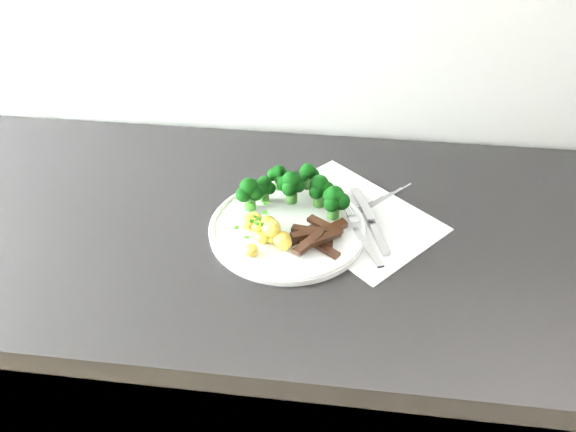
{
  "coord_description": "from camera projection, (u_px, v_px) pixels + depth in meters",
  "views": [
    {
      "loc": [
        -0.13,
        0.97,
        1.5
      ],
      "look_at": [
        -0.22,
        1.66,
        0.95
      ],
      "focal_mm": 34.18,
      "sensor_mm": 36.0,
      "label": 1
    }
  ],
  "objects": [
    {
      "name": "beef_strips",
      "position": [
        315.0,
        236.0,
        0.86
      ],
      "size": [
        0.1,
        0.1,
        0.02
      ],
      "color": "black",
      "rests_on": "plate"
    },
    {
      "name": "potatoes",
      "position": [
        263.0,
        230.0,
        0.86
      ],
      "size": [
        0.09,
        0.1,
        0.04
      ],
      "color": "#EDC247",
      "rests_on": "plate"
    },
    {
      "name": "knife",
      "position": [
        374.0,
        228.0,
        0.9
      ],
      "size": [
        0.07,
        0.17,
        0.02
      ],
      "color": "#BBBBC0",
      "rests_on": "plate"
    },
    {
      "name": "fork",
      "position": [
        363.0,
        237.0,
        0.86
      ],
      "size": [
        0.07,
        0.15,
        0.01
      ],
      "color": "#BBBBC0",
      "rests_on": "plate"
    },
    {
      "name": "recipe_paper",
      "position": [
        350.0,
        215.0,
        0.93
      ],
      "size": [
        0.34,
        0.34,
        0.0
      ],
      "color": "white",
      "rests_on": "counter"
    },
    {
      "name": "plate",
      "position": [
        288.0,
        227.0,
        0.9
      ],
      "size": [
        0.26,
        0.26,
        0.01
      ],
      "color": "white",
      "rests_on": "counter"
    },
    {
      "name": "counter",
      "position": [
        324.0,
        395.0,
        1.19
      ],
      "size": [
        2.45,
        0.61,
        0.92
      ],
      "color": "black",
      "rests_on": "ground"
    },
    {
      "name": "broccoli",
      "position": [
        295.0,
        187.0,
        0.92
      ],
      "size": [
        0.19,
        0.11,
        0.07
      ],
      "color": "#2F6921",
      "rests_on": "plate"
    }
  ]
}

